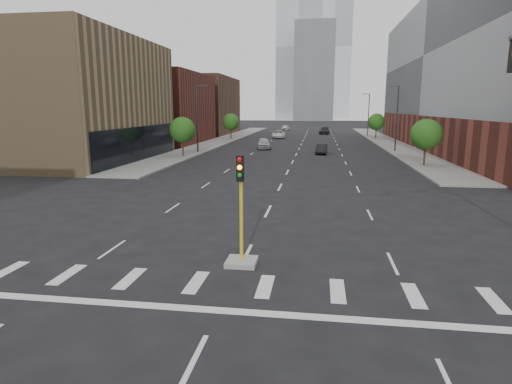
% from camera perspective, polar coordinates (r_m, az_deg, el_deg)
% --- Properties ---
extents(sidewalk_left_far, '(5.00, 92.00, 0.15)m').
position_cam_1_polar(sidewalk_left_far, '(83.13, -4.18, 7.00)').
color(sidewalk_left_far, gray).
rests_on(sidewalk_left_far, ground).
extents(sidewalk_right_far, '(5.00, 92.00, 0.15)m').
position_cam_1_polar(sidewalk_right_far, '(82.07, 16.87, 6.50)').
color(sidewalk_right_far, gray).
rests_on(sidewalk_right_far, ground).
extents(building_left_mid, '(20.00, 24.00, 14.00)m').
position_cam_1_polar(building_left_mid, '(55.94, -25.11, 11.05)').
color(building_left_mid, '#927752').
rests_on(building_left_mid, ground).
extents(building_left_far_a, '(20.00, 22.00, 12.00)m').
position_cam_1_polar(building_left_far_a, '(79.03, -14.58, 10.76)').
color(building_left_far_a, brown).
rests_on(building_left_far_a, ground).
extents(building_left_far_b, '(20.00, 24.00, 13.00)m').
position_cam_1_polar(building_left_far_b, '(103.52, -8.94, 11.28)').
color(building_left_far_b, brown).
rests_on(building_left_far_b, ground).
extents(building_right_main, '(24.00, 70.00, 22.00)m').
position_cam_1_polar(building_right_main, '(72.19, 30.85, 13.53)').
color(building_right_main, brown).
rests_on(building_right_main, ground).
extents(tower_left, '(22.00, 22.00, 70.00)m').
position_cam_1_polar(tower_left, '(229.03, 5.82, 18.41)').
color(tower_left, '#B2B7BC').
rests_on(tower_left, ground).
extents(tower_right, '(20.00, 20.00, 80.00)m').
position_cam_1_polar(tower_right, '(269.18, 10.29, 18.28)').
color(tower_right, '#B2B7BC').
rests_on(tower_right, ground).
extents(tower_mid, '(18.00, 18.00, 44.00)m').
position_cam_1_polar(tower_mid, '(207.57, 7.78, 15.51)').
color(tower_mid, slate).
rests_on(tower_mid, ground).
extents(median_traffic_signal, '(1.20, 1.20, 4.40)m').
position_cam_1_polar(median_traffic_signal, '(16.99, -1.97, -6.58)').
color(median_traffic_signal, '#999993').
rests_on(median_traffic_signal, ground).
extents(streetlight_right_a, '(1.60, 0.22, 9.07)m').
position_cam_1_polar(streetlight_right_a, '(62.84, 18.20, 9.63)').
color(streetlight_right_a, '#2D2D30').
rests_on(streetlight_right_a, ground).
extents(streetlight_right_b, '(1.60, 0.22, 9.07)m').
position_cam_1_polar(streetlight_right_b, '(97.52, 14.73, 10.19)').
color(streetlight_right_b, '#2D2D30').
rests_on(streetlight_right_b, ground).
extents(streetlight_left, '(1.60, 0.22, 9.07)m').
position_cam_1_polar(streetlight_left, '(59.25, -7.79, 10.01)').
color(streetlight_left, '#2D2D30').
rests_on(streetlight_left, ground).
extents(tree_left_near, '(3.20, 3.20, 4.85)m').
position_cam_1_polar(tree_left_near, '(54.70, -9.80, 8.17)').
color(tree_left_near, '#382619').
rests_on(tree_left_near, ground).
extents(tree_left_far, '(3.20, 3.20, 4.85)m').
position_cam_1_polar(tree_left_far, '(83.72, -3.39, 9.32)').
color(tree_left_far, '#382619').
rests_on(tree_left_far, ground).
extents(tree_right_near, '(3.20, 3.20, 4.85)m').
position_cam_1_polar(tree_right_near, '(48.32, 21.75, 7.15)').
color(tree_right_near, '#382619').
rests_on(tree_right_near, ground).
extents(tree_right_far, '(3.20, 3.20, 4.85)m').
position_cam_1_polar(tree_right_far, '(87.70, 15.78, 9.01)').
color(tree_right_far, '#382619').
rests_on(tree_right_far, ground).
extents(car_near_left, '(2.63, 5.16, 1.68)m').
position_cam_1_polar(car_near_left, '(64.63, 1.04, 6.50)').
color(car_near_left, '#A4A3A8').
rests_on(car_near_left, ground).
extents(car_mid_right, '(1.65, 4.13, 1.34)m').
position_cam_1_polar(car_mid_right, '(58.46, 8.74, 5.70)').
color(car_mid_right, black).
rests_on(car_mid_right, ground).
extents(car_far_left, '(2.87, 5.74, 1.56)m').
position_cam_1_polar(car_far_left, '(87.44, 3.02, 7.69)').
color(car_far_left, silver).
rests_on(car_far_left, ground).
extents(car_deep_right, '(2.60, 5.72, 1.62)m').
position_cam_1_polar(car_deep_right, '(102.18, 9.12, 8.09)').
color(car_deep_right, black).
rests_on(car_deep_right, ground).
extents(car_distant, '(2.18, 4.56, 1.50)m').
position_cam_1_polar(car_distant, '(116.97, 3.95, 8.55)').
color(car_distant, silver).
rests_on(car_distant, ground).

